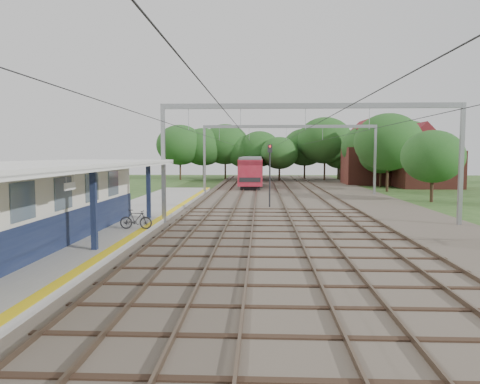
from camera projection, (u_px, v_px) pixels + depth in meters
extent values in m
plane|color=#2D4C1E|center=(235.00, 311.00, 12.30)|extent=(160.00, 160.00, 0.00)
cube|color=#473D33|center=(298.00, 199.00, 41.99)|extent=(18.00, 90.00, 0.10)
cube|color=gray|center=(117.00, 224.00, 26.55)|extent=(5.00, 52.00, 0.35)
cube|color=yellow|center=(156.00, 221.00, 26.44)|extent=(0.45, 52.00, 0.01)
cube|color=beige|center=(32.00, 204.00, 19.49)|extent=(3.20, 18.00, 3.40)
cube|color=#111B38|center=(70.00, 228.00, 19.50)|extent=(0.06, 18.00, 1.40)
cube|color=slate|center=(70.00, 192.00, 19.38)|extent=(0.05, 16.00, 1.30)
cube|color=#111B38|center=(94.00, 209.00, 18.37)|extent=(0.22, 0.22, 3.20)
cube|color=#111B38|center=(149.00, 191.00, 27.33)|extent=(0.22, 0.22, 3.20)
cube|color=silver|center=(45.00, 166.00, 18.32)|extent=(6.40, 20.00, 0.24)
cube|color=white|center=(70.00, 186.00, 16.30)|extent=(0.06, 0.85, 0.26)
cube|color=brown|center=(207.00, 198.00, 42.34)|extent=(0.07, 88.00, 0.15)
cube|color=brown|center=(223.00, 198.00, 42.28)|extent=(0.07, 88.00, 0.15)
cube|color=brown|center=(240.00, 198.00, 42.21)|extent=(0.07, 88.00, 0.15)
cube|color=brown|center=(256.00, 198.00, 42.15)|extent=(0.07, 88.00, 0.15)
cube|color=brown|center=(281.00, 198.00, 42.05)|extent=(0.07, 88.00, 0.15)
cube|color=brown|center=(297.00, 198.00, 41.98)|extent=(0.07, 88.00, 0.15)
cube|color=brown|center=(321.00, 198.00, 41.89)|extent=(0.07, 88.00, 0.15)
cube|color=brown|center=(337.00, 198.00, 41.83)|extent=(0.07, 88.00, 0.15)
cube|color=gray|center=(163.00, 165.00, 27.17)|extent=(0.22, 0.22, 7.00)
cube|color=gray|center=(461.00, 165.00, 26.42)|extent=(0.22, 0.22, 7.00)
cube|color=gray|center=(311.00, 106.00, 26.52)|extent=(17.00, 0.20, 0.30)
cube|color=gray|center=(205.00, 160.00, 47.08)|extent=(0.22, 0.22, 7.00)
cube|color=gray|center=(375.00, 160.00, 46.34)|extent=(0.22, 0.22, 7.00)
cube|color=gray|center=(289.00, 126.00, 46.44)|extent=(17.00, 0.20, 0.30)
cylinder|color=black|center=(214.00, 139.00, 41.88)|extent=(0.02, 88.00, 0.02)
cylinder|color=black|center=(248.00, 138.00, 41.74)|extent=(0.02, 88.00, 0.02)
cylinder|color=black|center=(289.00, 138.00, 41.58)|extent=(0.02, 88.00, 0.02)
cylinder|color=black|center=(330.00, 138.00, 41.42)|extent=(0.02, 88.00, 0.02)
cylinder|color=#382619|center=(193.00, 171.00, 73.36)|extent=(0.28, 0.28, 2.88)
ellipsoid|color=#204E1B|center=(193.00, 149.00, 73.07)|extent=(6.72, 6.72, 5.76)
cylinder|color=#382619|center=(232.00, 172.00, 75.10)|extent=(0.28, 0.28, 2.52)
ellipsoid|color=#204E1B|center=(232.00, 153.00, 74.85)|extent=(5.88, 5.88, 5.04)
cylinder|color=#382619|center=(269.00, 170.00, 71.82)|extent=(0.28, 0.28, 3.24)
ellipsoid|color=#204E1B|center=(269.00, 144.00, 71.50)|extent=(7.56, 7.56, 6.48)
cylinder|color=#382619|center=(307.00, 172.00, 73.57)|extent=(0.28, 0.28, 2.70)
ellipsoid|color=#204E1B|center=(307.00, 151.00, 73.30)|extent=(6.30, 6.30, 5.40)
cylinder|color=#382619|center=(391.00, 181.00, 49.40)|extent=(0.28, 0.28, 2.52)
ellipsoid|color=#204E1B|center=(392.00, 152.00, 49.15)|extent=(5.88, 5.88, 5.04)
cylinder|color=#382619|center=(363.00, 173.00, 65.29)|extent=(0.28, 0.28, 2.88)
ellipsoid|color=#204E1B|center=(364.00, 148.00, 65.00)|extent=(6.72, 6.72, 5.76)
cube|color=brown|center=(427.00, 169.00, 57.00)|extent=(7.00, 6.00, 4.50)
cube|color=maroon|center=(428.00, 143.00, 56.74)|extent=(4.99, 6.12, 4.99)
cube|color=brown|center=(374.00, 166.00, 63.17)|extent=(8.00, 6.00, 5.00)
cube|color=maroon|center=(375.00, 141.00, 62.89)|extent=(5.52, 6.12, 5.52)
imported|color=black|center=(136.00, 219.00, 23.46)|extent=(1.66, 0.51, 0.99)
cube|color=black|center=(251.00, 184.00, 59.62)|extent=(2.19, 15.60, 0.44)
cube|color=maroon|center=(252.00, 170.00, 59.49)|extent=(2.73, 16.96, 2.94)
cube|color=black|center=(252.00, 168.00, 59.46)|extent=(2.77, 15.60, 0.85)
cube|color=slate|center=(252.00, 158.00, 59.36)|extent=(2.51, 16.96, 0.28)
cube|color=black|center=(254.00, 177.00, 77.11)|extent=(2.19, 15.60, 0.44)
cube|color=maroon|center=(254.00, 167.00, 76.97)|extent=(2.73, 16.96, 2.94)
cube|color=black|center=(254.00, 165.00, 76.94)|extent=(2.77, 15.60, 0.85)
cube|color=slate|center=(254.00, 157.00, 76.84)|extent=(2.51, 16.96, 0.28)
cylinder|color=black|center=(270.00, 179.00, 35.33)|extent=(0.13, 0.13, 4.43)
cube|color=black|center=(270.00, 148.00, 35.14)|extent=(0.35, 0.23, 0.61)
sphere|color=red|center=(270.00, 146.00, 35.03)|extent=(0.16, 0.16, 0.16)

